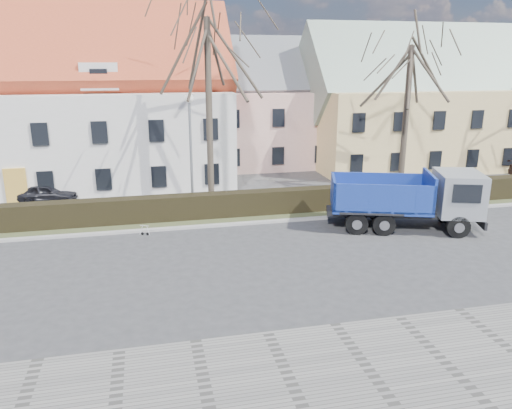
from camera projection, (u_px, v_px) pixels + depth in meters
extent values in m
plane|color=#343436|center=(284.00, 256.00, 21.56)|extent=(120.00, 120.00, 0.00)
cube|color=slate|center=(368.00, 370.00, 13.59)|extent=(80.00, 5.00, 0.08)
cube|color=gray|center=(260.00, 222.00, 25.85)|extent=(80.00, 0.30, 0.12)
cube|color=#3B4325|center=(253.00, 213.00, 27.36)|extent=(80.00, 3.00, 0.10)
cube|color=black|center=(254.00, 204.00, 27.00)|extent=(60.00, 0.90, 1.30)
imported|color=black|center=(48.00, 193.00, 29.46)|extent=(3.62, 1.99, 1.16)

